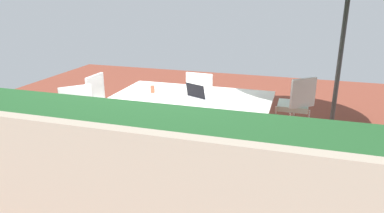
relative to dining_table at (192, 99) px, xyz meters
The scene contains 9 objects.
ground_plane 0.74m from the dining_table, ahead, with size 10.00×10.00×0.02m, color brown.
hedge_row 2.21m from the dining_table, 90.00° to the left, with size 6.30×0.70×1.26m, color #1E4C23.
dining_table is the anchor object (origin of this frame).
chair_east 1.44m from the dining_table, ahead, with size 0.47×0.46×0.98m.
chair_south 0.76m from the dining_table, 85.93° to the right, with size 0.47×0.48×0.98m.
chair_northeast 1.57m from the dining_table, 29.54° to the left, with size 0.59×0.59×0.98m.
chair_southwest 1.67m from the dining_table, 149.51° to the right, with size 0.58×0.58×0.98m.
laptop 0.15m from the dining_table, 158.37° to the left, with size 0.39×0.36×0.21m.
cup 0.62m from the dining_table, ahead, with size 0.06×0.06×0.10m, color #CC4C33.
Camera 1 is at (-1.43, 4.59, 2.19)m, focal length 32.79 mm.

